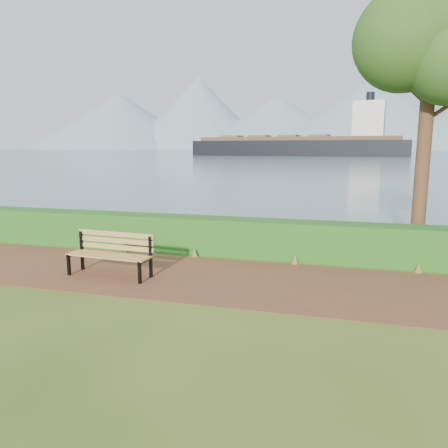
% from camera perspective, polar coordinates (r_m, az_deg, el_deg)
% --- Properties ---
extents(ground, '(140.00, 140.00, 0.00)m').
position_cam_1_polar(ground, '(9.66, -1.70, -7.66)').
color(ground, '#3C5418').
rests_on(ground, ground).
extents(path, '(40.00, 3.40, 0.01)m').
position_cam_1_polar(path, '(9.93, -1.18, -7.13)').
color(path, brown).
rests_on(path, ground).
extents(hedge, '(32.00, 0.85, 1.00)m').
position_cam_1_polar(hedge, '(11.96, 1.99, -1.71)').
color(hedge, '#1A4F16').
rests_on(hedge, ground).
extents(water, '(700.00, 510.00, 0.00)m').
position_cam_1_polar(water, '(268.81, 15.21, 9.11)').
color(water, slate).
rests_on(water, ground).
extents(mountains, '(585.00, 190.00, 70.00)m').
position_cam_1_polar(mountains, '(415.74, 14.32, 13.20)').
color(mountains, gray).
rests_on(mountains, ground).
extents(bench, '(2.04, 0.73, 1.00)m').
position_cam_1_polar(bench, '(10.36, -14.49, -3.45)').
color(bench, black).
rests_on(bench, ground).
extents(tree, '(3.77, 3.17, 7.58)m').
position_cam_1_polar(tree, '(12.60, 25.60, 21.47)').
color(tree, '#3D2319').
rests_on(tree, ground).
extents(cargo_ship, '(67.55, 18.89, 20.26)m').
position_cam_1_polar(cargo_ship, '(139.34, 10.33, 9.96)').
color(cargo_ship, black).
rests_on(cargo_ship, ground).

